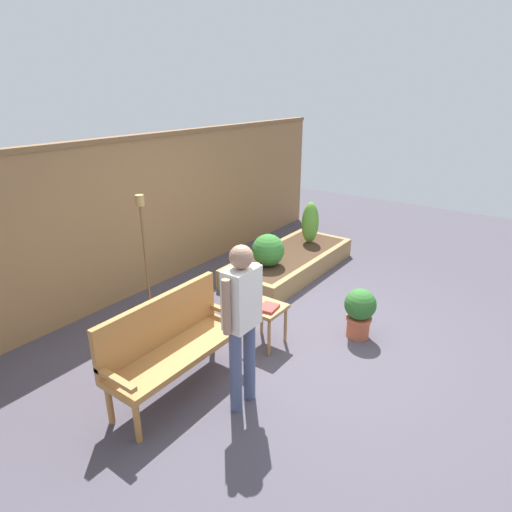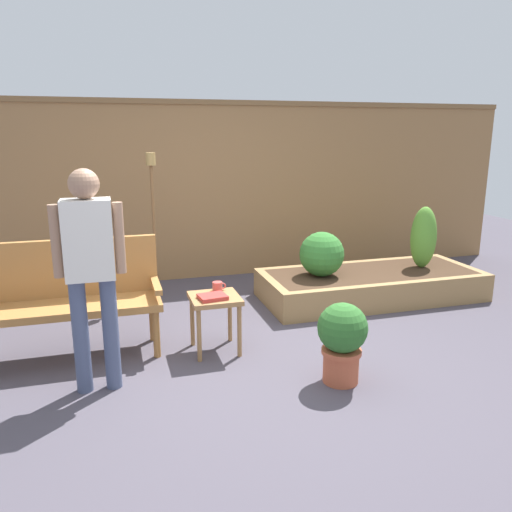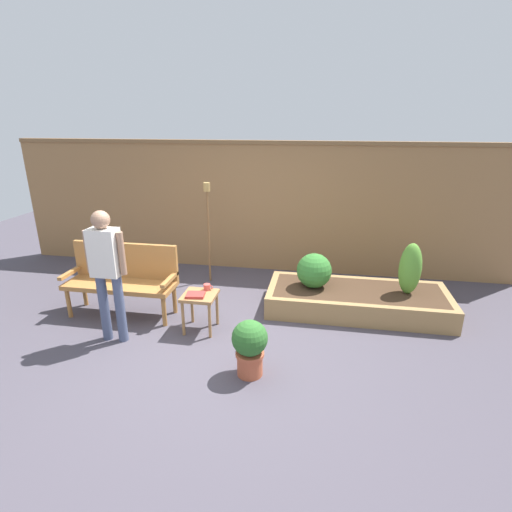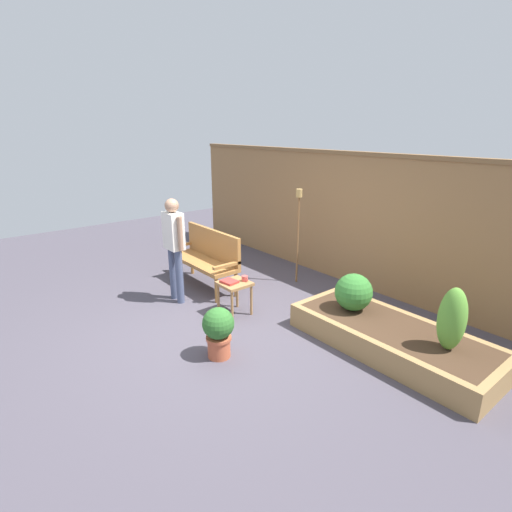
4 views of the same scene
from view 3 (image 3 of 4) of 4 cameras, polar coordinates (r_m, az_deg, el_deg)
ground_plane at (r=4.70m, az=-5.63°, el=-12.82°), size 14.00×14.00×0.00m
fence_back at (r=6.67m, az=0.02°, el=7.16°), size 8.40×0.14×2.16m
garden_bench at (r=5.50m, az=-18.66°, el=-2.50°), size 1.44×0.48×0.94m
side_table at (r=4.87m, az=-8.10°, el=-6.36°), size 0.40×0.40×0.48m
cup_on_table at (r=4.92m, az=-7.05°, el=-4.47°), size 0.12×0.08×0.08m
book_on_table at (r=4.78m, az=-8.73°, el=-5.57°), size 0.24×0.20×0.03m
potted_boxwood at (r=4.05m, az=-0.91°, el=-12.71°), size 0.36×0.36×0.60m
raised_planter_bed at (r=5.57m, az=14.35°, el=-6.18°), size 2.40×1.00×0.30m
shrub_near_bench at (r=5.41m, az=8.38°, el=-2.10°), size 0.47×0.47×0.47m
shrub_far_corner at (r=5.49m, az=21.35°, el=-1.74°), size 0.28×0.28×0.69m
tiki_torch at (r=6.13m, az=-6.97°, el=5.98°), size 0.10×0.10×1.58m
person_by_bench at (r=4.70m, az=-20.76°, el=-1.33°), size 0.47×0.20×1.56m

